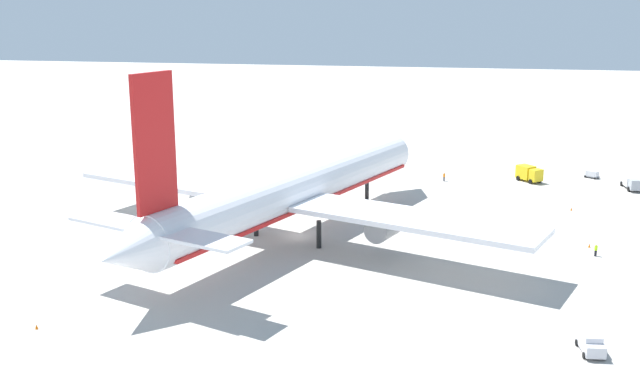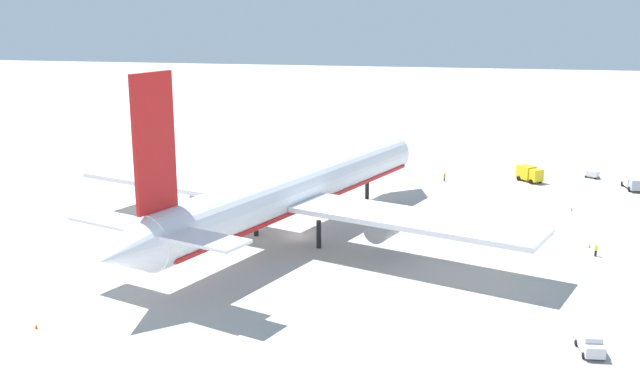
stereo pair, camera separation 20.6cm
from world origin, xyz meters
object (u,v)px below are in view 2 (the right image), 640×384
Objects in this scene: baggage_cart_1 at (593,174)px; traffic_cone_1 at (589,246)px; airliner at (293,191)px; traffic_cone_0 at (572,209)px; traffic_cone_2 at (36,326)px; service_truck_0 at (633,183)px; service_truck_3 at (529,173)px; ground_worker_0 at (596,250)px; service_van at (590,343)px; ground_worker_2 at (444,177)px.

baggage_cart_1 is 45.00m from traffic_cone_1.
airliner is 47.83m from traffic_cone_0.
baggage_cart_1 is 5.50× the size of traffic_cone_2.
service_truck_0 is 9.75m from baggage_cart_1.
airliner is 13.40× the size of service_truck_3.
traffic_cone_0 is 19.32m from traffic_cone_1.
service_van is at bearing 170.87° from ground_worker_0.
baggage_cart_1 is at bearing -73.12° from ground_worker_2.
airliner is 10.49× the size of service_truck_0.
service_truck_3 reaches higher than traffic_cone_2.
service_truck_0 is at bearing -18.65° from traffic_cone_1.
baggage_cart_1 is 1.81× the size of ground_worker_2.
airliner is at bearing 51.40° from service_van.
traffic_cone_2 is at bearing 96.17° from service_van.
airliner is 128.84× the size of traffic_cone_0.
ground_worker_2 is at bearing 13.67° from service_van.
service_truck_3 reaches higher than service_truck_0.
service_truck_0 is 1.53× the size of service_van.
service_truck_3 is 43.17m from ground_worker_0.
ground_worker_2 is 84.92m from traffic_cone_2.
ground_worker_0 is (0.57, -41.48, -6.25)m from airliner.
ground_worker_0 is 3.07× the size of traffic_cone_0.
ground_worker_2 is (-8.49, 27.99, 0.07)m from baggage_cart_1.
traffic_cone_1 is at bearing -84.09° from airliner.
traffic_cone_0 is 1.00× the size of traffic_cone_2.
traffic_cone_1 is (-44.52, 6.55, -0.50)m from baggage_cart_1.
airliner reaches higher than service_truck_0.
service_truck_0 reaches higher than baggage_cart_1.
traffic_cone_1 is (4.26, -41.20, -6.84)m from airliner.
service_truck_3 is at bearing -39.33° from airliner.
traffic_cone_1 is (3.69, 0.27, -0.58)m from ground_worker_0.
airliner is 45.31m from ground_worker_2.
ground_worker_0 reaches higher than traffic_cone_0.
service_truck_3 reaches higher than traffic_cone_1.
baggage_cart_1 reaches higher than traffic_cone_2.
service_truck_3 reaches higher than ground_worker_2.
airliner reaches higher than service_van.
baggage_cart_1 reaches higher than traffic_cone_0.
traffic_cone_0 is at bearing -45.53° from traffic_cone_2.
airliner is 41.93× the size of ground_worker_0.
ground_worker_2 reaches higher than traffic_cone_0.
service_truck_0 reaches higher than traffic_cone_2.
ground_worker_0 is 3.07× the size of traffic_cone_2.
airliner is at bearing -28.21° from traffic_cone_2.
traffic_cone_2 is at bearing 120.70° from ground_worker_0.
ground_worker_0 is 70.25m from traffic_cone_2.
ground_worker_0 is at bearing 172.58° from baggage_cart_1.
airliner is 41.98m from traffic_cone_1.
ground_worker_2 is at bearing 91.17° from service_truck_0.
traffic_cone_0 is (23.58, -41.05, -6.84)m from airliner.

